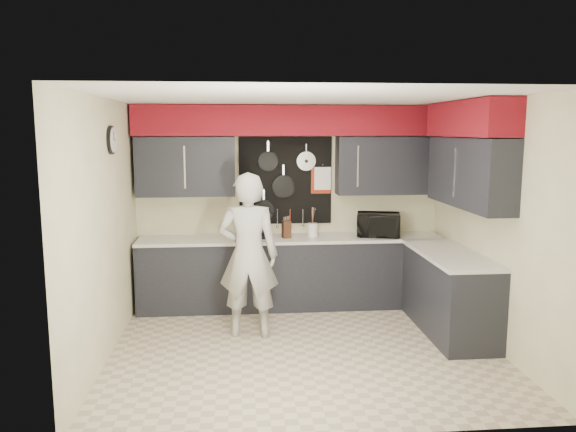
{
  "coord_description": "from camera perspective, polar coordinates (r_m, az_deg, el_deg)",
  "views": [
    {
      "loc": [
        -0.68,
        -5.61,
        2.28
      ],
      "look_at": [
        -0.13,
        0.5,
        1.34
      ],
      "focal_mm": 35.0,
      "sensor_mm": 36.0,
      "label": 1
    }
  ],
  "objects": [
    {
      "name": "right_wall_assembly",
      "position": [
        6.41,
        18.21,
        5.25
      ],
      "size": [
        0.36,
        3.5,
        2.6
      ],
      "color": "beige",
      "rests_on": "ground"
    },
    {
      "name": "microwave",
      "position": [
        7.35,
        9.14,
        -0.88
      ],
      "size": [
        0.61,
        0.48,
        0.3
      ],
      "primitive_type": "imported",
      "rotation": [
        0.0,
        0.0,
        -0.23
      ],
      "color": "black",
      "rests_on": "base_cabinets"
    },
    {
      "name": "left_wall_assembly",
      "position": [
        5.86,
        -18.06,
        -1.02
      ],
      "size": [
        0.05,
        3.5,
        2.6
      ],
      "color": "beige",
      "rests_on": "ground"
    },
    {
      "name": "base_cabinets",
      "position": [
        7.08,
        4.55,
        -6.23
      ],
      "size": [
        3.95,
        2.2,
        0.92
      ],
      "color": "black",
      "rests_on": "ground"
    },
    {
      "name": "coffee_maker",
      "position": [
        7.17,
        -2.49,
        -0.85
      ],
      "size": [
        0.19,
        0.23,
        0.33
      ],
      "rotation": [
        0.0,
        0.0,
        0.04
      ],
      "color": "black",
      "rests_on": "base_cabinets"
    },
    {
      "name": "knife_block",
      "position": [
        7.15,
        -0.17,
        -1.36
      ],
      "size": [
        0.12,
        0.12,
        0.22
      ],
      "primitive_type": "cube",
      "rotation": [
        0.0,
        0.0,
        0.21
      ],
      "color": "black",
      "rests_on": "base_cabinets"
    },
    {
      "name": "back_wall_assembly",
      "position": [
        7.25,
        0.3,
        6.57
      ],
      "size": [
        4.0,
        0.36,
        2.6
      ],
      "color": "beige",
      "rests_on": "ground"
    },
    {
      "name": "utensil_crock",
      "position": [
        7.25,
        2.52,
        -1.41
      ],
      "size": [
        0.13,
        0.13,
        0.17
      ],
      "primitive_type": "cylinder",
      "color": "white",
      "rests_on": "base_cabinets"
    },
    {
      "name": "ground",
      "position": [
        6.1,
        1.66,
        -13.26
      ],
      "size": [
        4.0,
        4.0,
        0.0
      ],
      "primitive_type": "plane",
      "color": "beige",
      "rests_on": "ground"
    },
    {
      "name": "person",
      "position": [
        6.22,
        -4.05,
        -3.99
      ],
      "size": [
        0.72,
        0.52,
        1.83
      ],
      "primitive_type": "imported",
      "rotation": [
        0.0,
        0.0,
        3.02
      ],
      "color": "#B1B1AF",
      "rests_on": "ground"
    }
  ]
}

